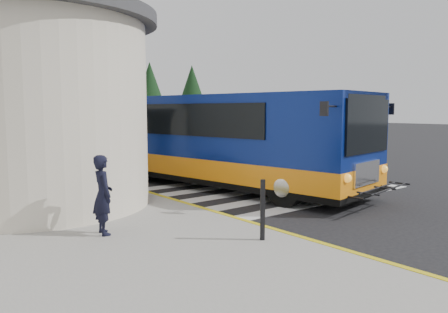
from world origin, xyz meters
TOP-DOWN VIEW (x-y plane):
  - ground at (0.00, 0.00)m, footprint 140.00×140.00m
  - curb_strip at (-4.05, 4.00)m, footprint 0.12×34.00m
  - crosswalk at (-0.50, -0.80)m, footprint 8.00×5.35m
  - depot_building at (6.00, 42.00)m, footprint 26.40×8.40m
  - tree_line at (6.29, 50.00)m, footprint 58.40×4.40m
  - transit_bus at (-1.18, 0.42)m, footprint 4.85×11.03m
  - pedestrian_a at (-6.89, -2.87)m, footprint 0.44×0.61m
  - pedestrian_b at (-6.72, -0.96)m, footprint 0.66×0.82m
  - bollard at (-4.74, -5.10)m, footprint 0.09×0.09m
  - far_bus_a at (14.90, 29.92)m, footprint 9.56×3.79m
  - far_bus_b at (17.89, 30.56)m, footprint 10.37×4.23m

SIDE VIEW (x-z plane):
  - ground at x=0.00m, z-range 0.00..0.00m
  - crosswalk at x=-0.50m, z-range 0.00..0.01m
  - curb_strip at x=-4.05m, z-range 0.00..0.16m
  - bollard at x=-4.74m, z-range 0.15..1.29m
  - pedestrian_a at x=-6.89m, z-range 0.15..1.71m
  - pedestrian_b at x=-6.72m, z-range 0.15..1.77m
  - transit_bus at x=-1.18m, z-range -0.07..2.96m
  - far_bus_a at x=14.90m, z-range 0.36..2.76m
  - far_bus_b at x=17.89m, z-range 0.39..2.99m
  - depot_building at x=6.00m, z-range 0.01..4.21m
  - tree_line at x=6.29m, z-range 1.77..11.77m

